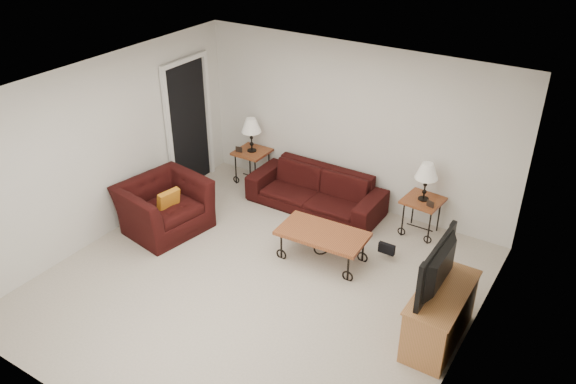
{
  "coord_description": "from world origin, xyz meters",
  "views": [
    {
      "loc": [
        3.43,
        -4.71,
        4.59
      ],
      "look_at": [
        0.0,
        0.7,
        1.0
      ],
      "focal_mm": 36.22,
      "sensor_mm": 36.0,
      "label": 1
    }
  ],
  "objects_px": {
    "coffee_table": "(322,246)",
    "television": "(445,268)",
    "tv_stand": "(440,315)",
    "side_table_left": "(252,166)",
    "armchair": "(164,206)",
    "sofa": "(316,190)",
    "lamp_right": "(426,182)",
    "backpack": "(391,242)",
    "lamp_left": "(251,135)",
    "side_table_right": "(421,216)"
  },
  "relations": [
    {
      "from": "side_table_right",
      "to": "sofa",
      "type": "bearing_deg",
      "value": -173.65
    },
    {
      "from": "side_table_left",
      "to": "armchair",
      "type": "xyz_separation_m",
      "value": [
        -0.23,
        -1.85,
        0.09
      ]
    },
    {
      "from": "side_table_left",
      "to": "armchair",
      "type": "relative_size",
      "value": 0.5
    },
    {
      "from": "side_table_left",
      "to": "tv_stand",
      "type": "distance_m",
      "value": 4.33
    },
    {
      "from": "lamp_left",
      "to": "lamp_right",
      "type": "height_order",
      "value": "lamp_left"
    },
    {
      "from": "coffee_table",
      "to": "tv_stand",
      "type": "height_order",
      "value": "tv_stand"
    },
    {
      "from": "backpack",
      "to": "television",
      "type": "bearing_deg",
      "value": -37.44
    },
    {
      "from": "backpack",
      "to": "lamp_left",
      "type": "bearing_deg",
      "value": 175.85
    },
    {
      "from": "lamp_left",
      "to": "tv_stand",
      "type": "bearing_deg",
      "value": -26.53
    },
    {
      "from": "backpack",
      "to": "side_table_left",
      "type": "bearing_deg",
      "value": 175.85
    },
    {
      "from": "coffee_table",
      "to": "television",
      "type": "relative_size",
      "value": 1.15
    },
    {
      "from": "coffee_table",
      "to": "armchair",
      "type": "bearing_deg",
      "value": -166.83
    },
    {
      "from": "lamp_right",
      "to": "coffee_table",
      "type": "distance_m",
      "value": 1.69
    },
    {
      "from": "side_table_right",
      "to": "tv_stand",
      "type": "xyz_separation_m",
      "value": [
        0.95,
        -1.93,
        0.06
      ]
    },
    {
      "from": "armchair",
      "to": "tv_stand",
      "type": "relative_size",
      "value": 1.02
    },
    {
      "from": "armchair",
      "to": "television",
      "type": "relative_size",
      "value": 1.13
    },
    {
      "from": "side_table_left",
      "to": "side_table_right",
      "type": "distance_m",
      "value": 2.93
    },
    {
      "from": "side_table_right",
      "to": "television",
      "type": "distance_m",
      "value": 2.25
    },
    {
      "from": "sofa",
      "to": "tv_stand",
      "type": "xyz_separation_m",
      "value": [
        2.57,
        -1.75,
        0.03
      ]
    },
    {
      "from": "sofa",
      "to": "lamp_right",
      "type": "relative_size",
      "value": 3.74
    },
    {
      "from": "side_table_left",
      "to": "television",
      "type": "distance_m",
      "value": 4.37
    },
    {
      "from": "television",
      "to": "side_table_left",
      "type": "bearing_deg",
      "value": -116.65
    },
    {
      "from": "tv_stand",
      "to": "lamp_right",
      "type": "bearing_deg",
      "value": 116.17
    },
    {
      "from": "sofa",
      "to": "coffee_table",
      "type": "xyz_separation_m",
      "value": [
        0.75,
        -1.13,
        -0.09
      ]
    },
    {
      "from": "tv_stand",
      "to": "backpack",
      "type": "distance_m",
      "value": 1.62
    },
    {
      "from": "side_table_left",
      "to": "television",
      "type": "bearing_deg",
      "value": -26.65
    },
    {
      "from": "side_table_right",
      "to": "lamp_left",
      "type": "relative_size",
      "value": 0.99
    },
    {
      "from": "television",
      "to": "backpack",
      "type": "relative_size",
      "value": 2.25
    },
    {
      "from": "tv_stand",
      "to": "coffee_table",
      "type": "bearing_deg",
      "value": 161.04
    },
    {
      "from": "sofa",
      "to": "tv_stand",
      "type": "distance_m",
      "value": 3.11
    },
    {
      "from": "coffee_table",
      "to": "tv_stand",
      "type": "distance_m",
      "value": 1.92
    },
    {
      "from": "side_table_right",
      "to": "side_table_left",
      "type": "bearing_deg",
      "value": 180.0
    },
    {
      "from": "armchair",
      "to": "backpack",
      "type": "bearing_deg",
      "value": -60.06
    },
    {
      "from": "sofa",
      "to": "lamp_left",
      "type": "relative_size",
      "value": 3.69
    },
    {
      "from": "side_table_right",
      "to": "lamp_left",
      "type": "height_order",
      "value": "lamp_left"
    },
    {
      "from": "lamp_right",
      "to": "coffee_table",
      "type": "xyz_separation_m",
      "value": [
        -0.86,
        -1.31,
        -0.62
      ]
    },
    {
      "from": "armchair",
      "to": "television",
      "type": "distance_m",
      "value": 4.13
    },
    {
      "from": "lamp_left",
      "to": "television",
      "type": "bearing_deg",
      "value": -26.65
    },
    {
      "from": "lamp_left",
      "to": "lamp_right",
      "type": "bearing_deg",
      "value": 0.0
    },
    {
      "from": "sofa",
      "to": "side_table_right",
      "type": "relative_size",
      "value": 3.74
    },
    {
      "from": "lamp_right",
      "to": "armchair",
      "type": "bearing_deg",
      "value": -149.65
    },
    {
      "from": "coffee_table",
      "to": "tv_stand",
      "type": "xyz_separation_m",
      "value": [
        1.82,
        -0.62,
        0.12
      ]
    },
    {
      "from": "tv_stand",
      "to": "side_table_right",
      "type": "bearing_deg",
      "value": 116.17
    },
    {
      "from": "lamp_right",
      "to": "television",
      "type": "bearing_deg",
      "value": -64.31
    },
    {
      "from": "sofa",
      "to": "side_table_right",
      "type": "bearing_deg",
      "value": 6.35
    },
    {
      "from": "lamp_right",
      "to": "tv_stand",
      "type": "relative_size",
      "value": 0.5
    },
    {
      "from": "armchair",
      "to": "tv_stand",
      "type": "height_order",
      "value": "armchair"
    },
    {
      "from": "sofa",
      "to": "lamp_right",
      "type": "bearing_deg",
      "value": 6.35
    },
    {
      "from": "coffee_table",
      "to": "tv_stand",
      "type": "bearing_deg",
      "value": -18.96
    },
    {
      "from": "lamp_right",
      "to": "side_table_left",
      "type": "bearing_deg",
      "value": 180.0
    }
  ]
}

